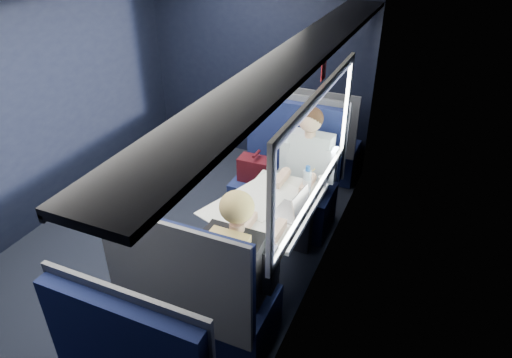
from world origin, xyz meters
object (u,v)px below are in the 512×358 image
at_px(table, 271,212).
at_px(man, 306,169).
at_px(seat_bay_far, 200,300).
at_px(bottle_small, 307,180).
at_px(seat_row_front, 314,146).
at_px(woman, 241,261).
at_px(seat_bay_near, 285,182).
at_px(laptop, 295,208).
at_px(cup, 322,182).

bearing_deg(table, man, 84.48).
height_order(seat_bay_far, bottle_small, seat_bay_far).
xyz_separation_m(seat_row_front, bottle_small, (0.38, -1.49, 0.44)).
distance_m(seat_row_front, bottle_small, 1.60).
bearing_deg(bottle_small, woman, -97.39).
xyz_separation_m(table, seat_bay_far, (-0.18, -0.87, -0.25)).
height_order(seat_bay_near, man, man).
height_order(table, man, man).
xyz_separation_m(seat_bay_near, laptop, (0.41, -0.92, 0.38)).
height_order(man, laptop, man).
bearing_deg(man, table, -95.52).
relative_size(table, seat_bay_far, 0.79).
distance_m(bottle_small, cup, 0.17).
distance_m(table, laptop, 0.26).
relative_size(table, seat_bay_near, 0.79).
bearing_deg(cup, seat_bay_far, -110.05).
bearing_deg(laptop, cup, 80.55).
bearing_deg(man, seat_bay_near, 147.26).
height_order(seat_row_front, man, man).
xyz_separation_m(seat_row_front, woman, (0.25, -2.50, 0.32)).
bearing_deg(seat_bay_near, cup, -40.95).
bearing_deg(seat_row_front, laptop, -77.79).
distance_m(seat_bay_near, woman, 1.63).
bearing_deg(woman, bottle_small, 82.61).
bearing_deg(woman, seat_row_front, 95.70).
bearing_deg(laptop, seat_row_front, 102.21).
distance_m(table, seat_bay_far, 0.93).
xyz_separation_m(seat_bay_near, bottle_small, (0.39, -0.56, 0.42)).
xyz_separation_m(man, cup, (0.23, -0.26, 0.07)).
distance_m(seat_bay_near, bottle_small, 0.81).
xyz_separation_m(seat_bay_near, man, (0.26, -0.17, 0.30)).
xyz_separation_m(laptop, cup, (0.08, 0.49, -0.01)).
height_order(man, woman, same).
height_order(bottle_small, cup, bottle_small).
xyz_separation_m(table, bottle_small, (0.20, 0.31, 0.18)).
bearing_deg(table, seat_bay_near, 102.69).
distance_m(seat_bay_far, man, 1.62).
bearing_deg(bottle_small, table, -122.84).
bearing_deg(table, cup, 55.93).
bearing_deg(seat_row_front, cup, -70.51).
height_order(seat_bay_near, woman, woman).
relative_size(seat_bay_near, woman, 0.95).
height_order(seat_bay_far, seat_row_front, seat_bay_far).
bearing_deg(laptop, bottle_small, 92.73).
xyz_separation_m(table, cup, (0.30, 0.44, 0.12)).
bearing_deg(seat_row_front, seat_bay_near, -90.80).
bearing_deg(bottle_small, seat_bay_far, -107.88).
bearing_deg(bottle_small, cup, 53.18).
xyz_separation_m(table, seat_row_front, (-0.18, 1.80, -0.25)).
xyz_separation_m(seat_bay_far, cup, (0.48, 1.31, 0.37)).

